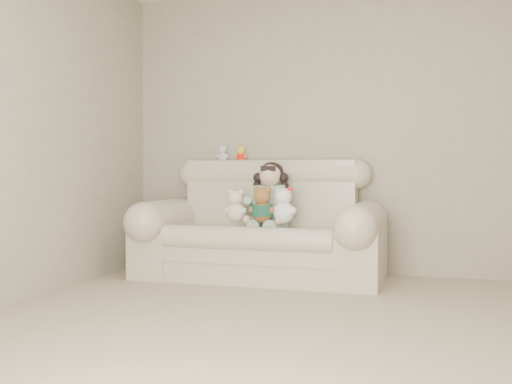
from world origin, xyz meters
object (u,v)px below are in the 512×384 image
object	(u,v)px
brown_teddy	(262,201)
cream_teddy	(236,203)
seated_child	(270,195)
white_cat	(284,202)
sofa	(259,219)

from	to	relation	value
brown_teddy	cream_teddy	xyz separation A→B (m)	(-0.24, 0.02, -0.02)
seated_child	cream_teddy	world-z (taller)	seated_child
brown_teddy	white_cat	distance (m)	0.18
white_cat	cream_teddy	xyz separation A→B (m)	(-0.42, 0.00, -0.02)
seated_child	brown_teddy	distance (m)	0.25
brown_teddy	cream_teddy	size ratio (longest dim) A/B	1.11
seated_child	cream_teddy	xyz separation A→B (m)	(-0.24, -0.22, -0.06)
brown_teddy	sofa	bearing A→B (deg)	114.67
seated_child	white_cat	xyz separation A→B (m)	(0.18, -0.22, -0.04)
sofa	cream_teddy	size ratio (longest dim) A/B	6.62
brown_teddy	white_cat	size ratio (longest dim) A/B	1.01
seated_child	cream_teddy	bearing A→B (deg)	-132.79
brown_teddy	seated_child	bearing A→B (deg)	89.88
seated_child	brown_teddy	size ratio (longest dim) A/B	1.70
sofa	cream_teddy	xyz separation A→B (m)	(-0.17, -0.14, 0.14)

